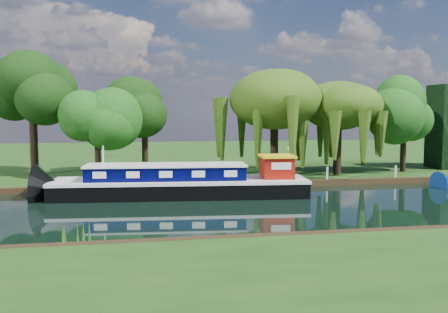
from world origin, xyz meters
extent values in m
plane|color=black|center=(0.00, 0.00, 0.00)|extent=(120.00, 120.00, 0.00)
cube|color=#173C10|center=(0.00, 34.00, 0.23)|extent=(120.00, 52.00, 0.45)
cube|color=black|center=(-9.19, 5.03, 0.44)|extent=(17.80, 5.44, 1.17)
cube|color=silver|center=(-9.19, 5.03, 1.12)|extent=(17.90, 5.53, 0.21)
cube|color=#010336|center=(-10.16, 5.11, 1.70)|extent=(11.07, 3.76, 0.92)
cube|color=silver|center=(-10.16, 5.11, 2.22)|extent=(11.28, 3.97, 0.12)
cube|color=maroon|center=(-2.40, 4.42, 1.97)|extent=(2.32, 2.32, 1.46)
cube|color=yellow|center=(-2.40, 4.42, 2.77)|extent=(2.59, 2.59, 0.16)
cylinder|color=silver|center=(-14.43, 5.50, 2.40)|extent=(0.10, 0.10, 2.34)
imported|color=maroon|center=(-8.19, 6.59, 0.00)|extent=(2.85, 2.06, 0.58)
cylinder|color=black|center=(-0.05, 13.28, 3.06)|extent=(0.68, 0.68, 5.22)
ellipsoid|color=#2D4C10|center=(-0.05, 13.28, 6.83)|extent=(7.29, 7.29, 4.71)
cylinder|color=black|center=(5.06, 11.27, 2.63)|extent=(0.62, 0.62, 4.36)
ellipsoid|color=#2D4C10|center=(5.06, 11.27, 5.78)|extent=(5.96, 5.96, 3.85)
cylinder|color=black|center=(-15.24, 12.35, 3.17)|extent=(0.44, 0.44, 5.43)
ellipsoid|color=#154C13|center=(-15.24, 12.35, 5.39)|extent=(4.44, 4.44, 4.44)
cylinder|color=black|center=(-20.87, 16.05, 4.15)|extent=(0.70, 0.70, 7.40)
ellipsoid|color=black|center=(-20.87, 16.05, 7.18)|extent=(5.69, 5.69, 5.69)
cylinder|color=black|center=(-11.35, 15.79, 3.42)|extent=(0.49, 0.49, 5.95)
ellipsoid|color=black|center=(-11.35, 15.79, 5.85)|extent=(4.76, 4.76, 4.76)
cylinder|color=black|center=(11.77, 12.09, 3.30)|extent=(0.54, 0.54, 5.69)
ellipsoid|color=#154C13|center=(11.77, 12.09, 5.63)|extent=(4.55, 4.55, 4.55)
cylinder|color=silver|center=(0.50, 10.50, 1.55)|extent=(0.10, 0.10, 2.20)
sphere|color=white|center=(0.50, 10.50, 2.83)|extent=(0.36, 0.36, 0.36)
cylinder|color=silver|center=(-10.00, 8.40, 0.95)|extent=(0.16, 0.16, 1.00)
cylinder|color=silver|center=(-4.00, 8.40, 0.95)|extent=(0.16, 0.16, 1.00)
cylinder|color=silver|center=(3.00, 8.40, 0.95)|extent=(0.16, 0.16, 1.00)
cylinder|color=silver|center=(9.00, 8.40, 0.95)|extent=(0.16, 0.16, 1.00)
cone|color=#1F5115|center=(-15.00, -7.60, 0.55)|extent=(1.20, 1.20, 1.10)
camera|label=1|loc=(-12.41, -29.39, 5.98)|focal=40.00mm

